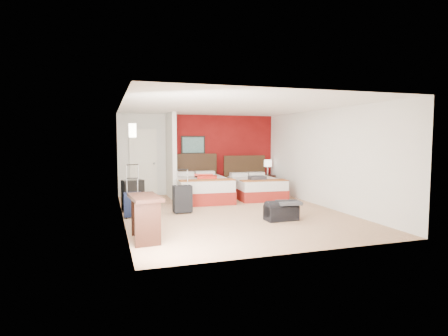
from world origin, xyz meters
name	(u,v)px	position (x,y,z in m)	size (l,w,h in m)	color
ground	(232,212)	(0.00, 0.00, 0.00)	(6.50, 6.50, 0.00)	tan
room_walls	(163,158)	(-1.40, 1.42, 1.26)	(5.02, 6.52, 2.50)	silver
red_accent_panel	(221,154)	(0.75, 3.23, 1.25)	(3.50, 0.04, 2.50)	maroon
partition_wall	(171,156)	(-1.00, 2.61, 1.25)	(0.12, 1.20, 2.50)	silver
entry_door	(143,163)	(-1.75, 3.20, 1.02)	(0.82, 0.06, 2.05)	silver
bed_left	(201,189)	(-0.25, 1.97, 0.32)	(1.47, 2.10, 0.63)	white
bed_right	(256,188)	(1.42, 1.90, 0.28)	(1.31, 1.87, 0.56)	white
red_suitcase_open	(206,177)	(-0.15, 1.87, 0.68)	(0.53, 0.73, 0.09)	#AE1B0E
jacket_bundle	(257,178)	(1.32, 1.60, 0.62)	(0.46, 0.37, 0.11)	#38373C
nightstand	(267,183)	(2.21, 2.84, 0.28)	(0.40, 0.40, 0.56)	black
table_lamp	(267,167)	(2.21, 2.84, 0.81)	(0.28, 0.28, 0.50)	silver
suitcase_black	(133,196)	(-2.23, 0.91, 0.37)	(0.49, 0.30, 0.73)	black
suitcase_charcoal	(182,200)	(-1.14, 0.28, 0.31)	(0.42, 0.26, 0.63)	black
suitcase_navy	(133,206)	(-2.29, 0.14, 0.27)	(0.38, 0.23, 0.53)	black
duffel_bag	(281,212)	(0.74, -1.10, 0.18)	(0.69, 0.37, 0.35)	black
jacket_draped	(289,203)	(0.89, -1.15, 0.38)	(0.49, 0.41, 0.07)	#3D3E43
desk	(145,218)	(-2.21, -1.80, 0.39)	(0.47, 0.94, 0.78)	black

